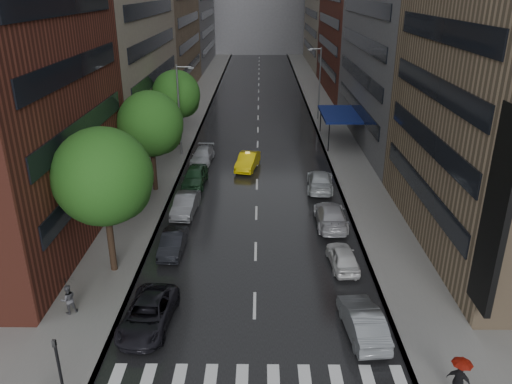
% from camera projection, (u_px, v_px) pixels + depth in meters
% --- Properties ---
extents(ground, '(220.00, 220.00, 0.00)m').
position_uv_depth(ground, '(254.00, 356.00, 23.52)').
color(ground, gray).
rests_on(ground, ground).
extents(road, '(14.00, 140.00, 0.01)m').
position_uv_depth(road, '(258.00, 111.00, 69.72)').
color(road, black).
rests_on(road, ground).
extents(sidewalk_left, '(4.00, 140.00, 0.15)m').
position_uv_depth(sidewalk_left, '(194.00, 110.00, 69.76)').
color(sidewalk_left, gray).
rests_on(sidewalk_left, ground).
extents(sidewalk_right, '(4.00, 140.00, 0.15)m').
position_uv_depth(sidewalk_right, '(323.00, 110.00, 69.62)').
color(sidewalk_right, gray).
rests_on(sidewalk_right, ground).
extents(tree_near, '(5.66, 5.66, 9.02)m').
position_uv_depth(tree_near, '(103.00, 177.00, 28.12)').
color(tree_near, '#382619').
rests_on(tree_near, ground).
extents(tree_mid, '(5.34, 5.34, 8.51)m').
position_uv_depth(tree_mid, '(150.00, 124.00, 40.22)').
color(tree_mid, '#382619').
rests_on(tree_mid, ground).
extents(tree_far, '(5.11, 5.11, 8.14)m').
position_uv_depth(tree_far, '(176.00, 95.00, 52.44)').
color(tree_far, '#382619').
rests_on(tree_far, ground).
extents(taxi, '(2.46, 4.83, 1.52)m').
position_uv_depth(taxi, '(248.00, 161.00, 47.32)').
color(taxi, yellow).
rests_on(taxi, ground).
extents(parked_cars_left, '(2.69, 30.78, 1.60)m').
position_uv_depth(parked_cars_left, '(184.00, 208.00, 37.41)').
color(parked_cars_left, black).
rests_on(parked_cars_left, ground).
extents(parked_cars_right, '(2.60, 24.41, 1.53)m').
position_uv_depth(parked_cars_right, '(333.00, 223.00, 34.97)').
color(parked_cars_right, slate).
rests_on(parked_cars_right, ground).
extents(ped_black_umbrella, '(1.01, 0.98, 2.09)m').
position_uv_depth(ped_black_umbrella, '(67.00, 293.00, 25.90)').
color(ped_black_umbrella, '#4B4B50').
rests_on(ped_black_umbrella, sidewalk_left).
extents(ped_red_umbrella, '(1.05, 0.96, 2.01)m').
position_uv_depth(ped_red_umbrella, '(460.00, 375.00, 20.48)').
color(ped_red_umbrella, black).
rests_on(ped_red_umbrella, sidewalk_right).
extents(traffic_light, '(0.18, 0.15, 3.45)m').
position_uv_depth(traffic_light, '(59.00, 368.00, 19.58)').
color(traffic_light, black).
rests_on(traffic_light, sidewalk_left).
extents(street_lamp_left, '(1.74, 0.22, 9.00)m').
position_uv_depth(street_lamp_left, '(180.00, 109.00, 49.43)').
color(street_lamp_left, gray).
rests_on(street_lamp_left, sidewalk_left).
extents(street_lamp_right, '(1.74, 0.22, 9.00)m').
position_uv_depth(street_lamp_right, '(319.00, 82.00, 63.17)').
color(street_lamp_right, gray).
rests_on(street_lamp_right, sidewalk_right).
extents(awning, '(4.00, 8.00, 3.12)m').
position_uv_depth(awning, '(340.00, 114.00, 54.59)').
color(awning, navy).
rests_on(awning, sidewalk_right).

